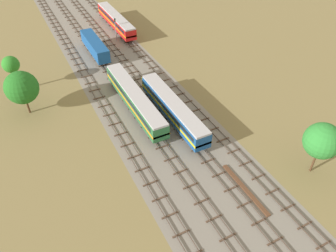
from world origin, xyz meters
TOP-DOWN VIEW (x-y plane):
  - ground_plane at (0.00, 56.00)m, footprint 480.00×480.00m
  - ballast_bed at (0.00, 56.00)m, footprint 18.39×176.00m
  - track_far_left at (-7.20, 57.00)m, footprint 2.40×126.00m
  - track_left at (-2.40, 57.00)m, footprint 2.40×126.00m
  - track_centre_left at (2.40, 57.00)m, footprint 2.40×126.00m
  - track_centre at (7.20, 57.00)m, footprint 2.40×126.00m
  - diesel_railcar_centre_left_nearest at (2.40, 34.00)m, footprint 2.96×20.50m
  - passenger_coach_left_near at (-2.40, 39.73)m, footprint 2.96×22.00m
  - freight_boxcar_left_mid at (-2.39, 64.06)m, footprint 2.87×14.00m
  - passenger_coach_centre_midfar at (7.20, 76.35)m, footprint 2.96×22.00m
  - signal_post_nearest at (4.80, 69.72)m, footprint 0.28×0.47m
  - lineside_tree_0 at (-20.60, 56.46)m, footprint 3.22×3.22m
  - lineside_tree_1 at (-19.89, 47.77)m, footprint 5.77×5.77m
  - lineside_tree_2 at (14.90, 14.05)m, footprint 5.14×5.14m
  - spare_rail_bundle at (4.09, 15.54)m, footprint 0.60×10.00m

SIDE VIEW (x-z plane):
  - ground_plane at x=0.00m, z-range 0.00..0.00m
  - ballast_bed at x=0.00m, z-range 0.00..0.01m
  - spare_rail_bundle at x=4.09m, z-range 0.00..0.24m
  - track_far_left at x=-7.20m, z-range -0.01..0.28m
  - track_left at x=-2.40m, z-range -0.01..0.28m
  - track_centre_left at x=2.40m, z-range -0.01..0.28m
  - track_centre at x=7.20m, z-range -0.01..0.28m
  - freight_boxcar_left_mid at x=-2.39m, z-range 0.65..4.25m
  - diesel_railcar_centre_left_nearest at x=2.40m, z-range 0.70..4.50m
  - passenger_coach_left_near at x=-2.40m, z-range 0.71..4.51m
  - passenger_coach_centre_midfar at x=7.20m, z-range 0.71..4.51m
  - signal_post_nearest at x=4.80m, z-range 0.76..6.60m
  - lineside_tree_1 at x=-19.89m, z-range 1.22..9.45m
  - lineside_tree_0 at x=-20.60m, z-range 2.00..9.38m
  - lineside_tree_2 at x=14.90m, z-range 1.67..10.18m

